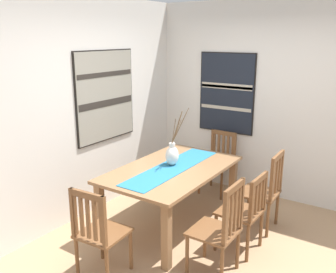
{
  "coord_description": "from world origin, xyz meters",
  "views": [
    {
      "loc": [
        -3.08,
        -1.5,
        2.22
      ],
      "look_at": [
        0.36,
        0.81,
        1.08
      ],
      "focal_mm": 39.45,
      "sensor_mm": 36.0,
      "label": 1
    }
  ],
  "objects_px": {
    "chair_1": "(99,231)",
    "chair_2": "(219,161)",
    "dining_table": "(172,176)",
    "chair_4": "(264,190)",
    "centerpiece_vase": "(172,155)",
    "painting_on_side_wall": "(227,93)",
    "chair_0": "(245,210)",
    "chair_3": "(220,228)",
    "painting_on_back_wall": "(105,96)"
  },
  "relations": [
    {
      "from": "chair_1",
      "to": "chair_2",
      "type": "height_order",
      "value": "chair_1"
    },
    {
      "from": "dining_table",
      "to": "chair_4",
      "type": "height_order",
      "value": "chair_4"
    },
    {
      "from": "dining_table",
      "to": "centerpiece_vase",
      "type": "bearing_deg",
      "value": 33.27
    },
    {
      "from": "dining_table",
      "to": "painting_on_side_wall",
      "type": "distance_m",
      "value": 1.69
    },
    {
      "from": "centerpiece_vase",
      "to": "chair_0",
      "type": "bearing_deg",
      "value": -96.0
    },
    {
      "from": "centerpiece_vase",
      "to": "chair_4",
      "type": "distance_m",
      "value": 1.15
    },
    {
      "from": "chair_0",
      "to": "chair_3",
      "type": "distance_m",
      "value": 0.52
    },
    {
      "from": "painting_on_back_wall",
      "to": "centerpiece_vase",
      "type": "bearing_deg",
      "value": -90.24
    },
    {
      "from": "centerpiece_vase",
      "to": "chair_4",
      "type": "bearing_deg",
      "value": -64.43
    },
    {
      "from": "chair_0",
      "to": "chair_2",
      "type": "bearing_deg",
      "value": 36.22
    },
    {
      "from": "chair_3",
      "to": "painting_on_side_wall",
      "type": "distance_m",
      "value": 2.43
    },
    {
      "from": "centerpiece_vase",
      "to": "painting_on_back_wall",
      "type": "bearing_deg",
      "value": 89.76
    },
    {
      "from": "chair_0",
      "to": "painting_on_back_wall",
      "type": "distance_m",
      "value": 2.25
    },
    {
      "from": "chair_0",
      "to": "chair_3",
      "type": "relative_size",
      "value": 0.91
    },
    {
      "from": "chair_1",
      "to": "chair_3",
      "type": "relative_size",
      "value": 0.96
    },
    {
      "from": "chair_2",
      "to": "painting_on_back_wall",
      "type": "bearing_deg",
      "value": 136.68
    },
    {
      "from": "dining_table",
      "to": "chair_1",
      "type": "bearing_deg",
      "value": 179.22
    },
    {
      "from": "chair_1",
      "to": "painting_on_side_wall",
      "type": "bearing_deg",
      "value": 0.42
    },
    {
      "from": "chair_2",
      "to": "chair_4",
      "type": "relative_size",
      "value": 0.93
    },
    {
      "from": "centerpiece_vase",
      "to": "chair_3",
      "type": "height_order",
      "value": "centerpiece_vase"
    },
    {
      "from": "chair_2",
      "to": "chair_3",
      "type": "height_order",
      "value": "chair_3"
    },
    {
      "from": "chair_4",
      "to": "painting_on_side_wall",
      "type": "xyz_separation_m",
      "value": [
        0.95,
        0.96,
        0.94
      ]
    },
    {
      "from": "chair_2",
      "to": "painting_on_side_wall",
      "type": "height_order",
      "value": "painting_on_side_wall"
    },
    {
      "from": "chair_0",
      "to": "painting_on_side_wall",
      "type": "distance_m",
      "value": 2.04
    },
    {
      "from": "chair_0",
      "to": "dining_table",
      "type": "bearing_deg",
      "value": 88.23
    },
    {
      "from": "dining_table",
      "to": "painting_on_back_wall",
      "type": "height_order",
      "value": "painting_on_back_wall"
    },
    {
      "from": "chair_0",
      "to": "painting_on_back_wall",
      "type": "relative_size",
      "value": 0.75
    },
    {
      "from": "chair_3",
      "to": "painting_on_back_wall",
      "type": "bearing_deg",
      "value": 72.32
    },
    {
      "from": "centerpiece_vase",
      "to": "chair_0",
      "type": "distance_m",
      "value": 1.06
    },
    {
      "from": "chair_2",
      "to": "centerpiece_vase",
      "type": "bearing_deg",
      "value": 177.37
    },
    {
      "from": "chair_1",
      "to": "chair_4",
      "type": "height_order",
      "value": "chair_4"
    },
    {
      "from": "chair_0",
      "to": "chair_3",
      "type": "bearing_deg",
      "value": 176.28
    },
    {
      "from": "chair_0",
      "to": "chair_4",
      "type": "distance_m",
      "value": 0.57
    },
    {
      "from": "painting_on_side_wall",
      "to": "chair_3",
      "type": "bearing_deg",
      "value": -155.54
    },
    {
      "from": "chair_2",
      "to": "chair_0",
      "type": "bearing_deg",
      "value": -143.78
    },
    {
      "from": "chair_3",
      "to": "painting_on_side_wall",
      "type": "bearing_deg",
      "value": 24.46
    },
    {
      "from": "chair_1",
      "to": "chair_2",
      "type": "bearing_deg",
      "value": -0.5
    },
    {
      "from": "chair_3",
      "to": "painting_on_back_wall",
      "type": "distance_m",
      "value": 2.29
    },
    {
      "from": "dining_table",
      "to": "chair_4",
      "type": "distance_m",
      "value": 1.08
    },
    {
      "from": "chair_4",
      "to": "centerpiece_vase",
      "type": "bearing_deg",
      "value": 115.57
    },
    {
      "from": "chair_3",
      "to": "chair_4",
      "type": "height_order",
      "value": "chair_3"
    },
    {
      "from": "painting_on_back_wall",
      "to": "painting_on_side_wall",
      "type": "relative_size",
      "value": 1.01
    },
    {
      "from": "dining_table",
      "to": "chair_3",
      "type": "xyz_separation_m",
      "value": [
        -0.55,
        -0.89,
        -0.15
      ]
    },
    {
      "from": "centerpiece_vase",
      "to": "chair_3",
      "type": "distance_m",
      "value": 1.19
    },
    {
      "from": "chair_1",
      "to": "painting_on_side_wall",
      "type": "xyz_separation_m",
      "value": [
        2.7,
        0.02,
        0.94
      ]
    },
    {
      "from": "chair_2",
      "to": "chair_3",
      "type": "bearing_deg",
      "value": -153.5
    },
    {
      "from": "centerpiece_vase",
      "to": "chair_3",
      "type": "bearing_deg",
      "value": -123.58
    },
    {
      "from": "dining_table",
      "to": "painting_on_side_wall",
      "type": "relative_size",
      "value": 1.47
    },
    {
      "from": "chair_0",
      "to": "painting_on_side_wall",
      "type": "xyz_separation_m",
      "value": [
        1.52,
        0.96,
        0.96
      ]
    },
    {
      "from": "chair_4",
      "to": "painting_on_back_wall",
      "type": "xyz_separation_m",
      "value": [
        -0.46,
        2.01,
        0.99
      ]
    }
  ]
}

